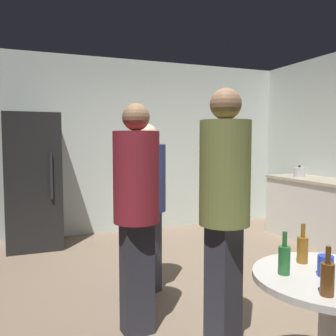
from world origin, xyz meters
The scene contains 13 objects.
ground_plane centered at (0.00, 0.00, -0.05)m, with size 5.20×5.20×0.10m, color #7A6651.
wall_back centered at (0.00, 2.63, 1.35)m, with size 5.32×0.06×2.70m, color beige.
refrigerator centered at (-1.47, 2.20, 0.90)m, with size 0.70×0.68×1.80m.
kitchen_counter centered at (2.28, 0.71, 0.45)m, with size 0.64×2.19×0.90m.
kettle centered at (2.23, 1.33, 0.97)m, with size 0.24×0.17×0.18m.
foreground_table centered at (-0.07, -1.53, 0.63)m, with size 0.80×0.80×0.73m.
beer_bottle_amber centered at (-0.07, -1.32, 0.82)m, with size 0.06×0.06×0.23m.
beer_bottle_brown centered at (-0.28, -1.72, 0.82)m, with size 0.06×0.06×0.23m.
beer_bottle_green centered at (-0.29, -1.43, 0.82)m, with size 0.06×0.06×0.23m.
plastic_cup_blue centered at (-0.11, -1.54, 0.79)m, with size 0.08×0.08×0.11m, color blue.
person_in_navy_shirt centered at (-0.50, 0.24, 0.93)m, with size 0.47×0.47×1.59m.
person_in_maroon_shirt centered at (-0.80, -0.42, 1.00)m, with size 0.37×0.37×1.71m.
person_in_olive_shirt centered at (-0.32, -0.86, 1.05)m, with size 0.45×0.45×1.79m.
Camera 1 is at (-1.55, -2.95, 1.45)m, focal length 38.76 mm.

